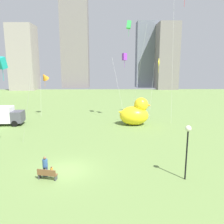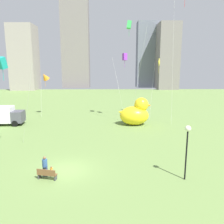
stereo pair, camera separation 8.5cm
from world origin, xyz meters
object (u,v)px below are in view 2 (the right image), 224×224
(lamppost, at_px, (187,139))
(kite_red, at_px, (184,4))
(box_truck, at_px, (3,116))
(kite_teal, at_px, (2,63))
(person_child, at_px, (51,171))
(kite_orange, at_px, (45,77))
(kite_yellow, at_px, (159,65))
(person_adult, at_px, (45,165))
(kite_green, at_px, (129,26))
(kite_purple, at_px, (125,57))
(giant_inflatable_duck, at_px, (135,113))
(park_bench, at_px, (47,174))

(lamppost, distance_m, kite_red, 24.19)
(box_truck, relative_size, kite_teal, 0.59)
(person_child, distance_m, kite_orange, 24.82)
(kite_yellow, bearing_deg, person_adult, -123.06)
(person_adult, distance_m, kite_green, 24.93)
(person_child, xyz_separation_m, kite_red, (15.50, 18.34, 17.15))
(kite_yellow, bearing_deg, kite_purple, 177.57)
(kite_orange, bearing_deg, kite_purple, -10.30)
(giant_inflatable_duck, bearing_deg, kite_purple, 110.64)
(park_bench, distance_m, kite_red, 29.97)
(park_bench, bearing_deg, person_adult, 115.63)
(lamppost, xyz_separation_m, kite_teal, (-16.32, 6.13, 5.67))
(kite_red, relative_size, kite_yellow, 1.95)
(kite_yellow, relative_size, kite_green, 0.64)
(kite_purple, bearing_deg, kite_yellow, -2.43)
(box_truck, relative_size, kite_purple, 0.53)
(box_truck, bearing_deg, lamppost, -38.23)
(park_bench, distance_m, kite_green, 25.56)
(park_bench, distance_m, box_truck, 20.53)
(park_bench, distance_m, lamppost, 11.27)
(kite_red, xyz_separation_m, kite_yellow, (-2.86, 1.99, -8.63))
(lamppost, height_order, kite_teal, kite_teal)
(giant_inflatable_duck, xyz_separation_m, kite_green, (-0.91, 2.45, 13.01))
(lamppost, bearing_deg, kite_green, 98.46)
(kite_purple, bearing_deg, box_truck, -168.29)
(park_bench, distance_m, kite_orange, 25.24)
(kite_red, height_order, kite_green, kite_red)
(person_child, bearing_deg, box_truck, 124.11)
(kite_orange, relative_size, kite_green, 0.50)
(giant_inflatable_duck, relative_size, kite_red, 0.26)
(box_truck, distance_m, kite_orange, 9.71)
(person_child, relative_size, lamppost, 0.20)
(kite_teal, xyz_separation_m, kite_purple, (12.84, 15.02, 1.16))
(kite_orange, bearing_deg, kite_red, -12.07)
(kite_teal, distance_m, kite_yellow, 23.54)
(person_child, xyz_separation_m, kite_teal, (-5.68, 5.55, 8.56))
(giant_inflatable_duck, distance_m, kite_green, 13.26)
(person_child, bearing_deg, person_adult, 169.64)
(park_bench, relative_size, person_adult, 0.96)
(kite_orange, bearing_deg, kite_yellow, -8.08)
(person_adult, distance_m, kite_orange, 24.49)
(giant_inflatable_duck, distance_m, kite_yellow, 9.05)
(kite_green, bearing_deg, person_adult, -113.44)
(person_adult, bearing_deg, kite_teal, 133.34)
(person_child, distance_m, giant_inflatable_duck, 18.82)
(lamppost, distance_m, kite_yellow, 21.76)
(person_adult, height_order, kite_purple, kite_purple)
(person_adult, xyz_separation_m, person_child, (0.53, -0.10, -0.44))
(park_bench, bearing_deg, kite_orange, 104.90)
(person_child, height_order, kite_orange, kite_orange)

